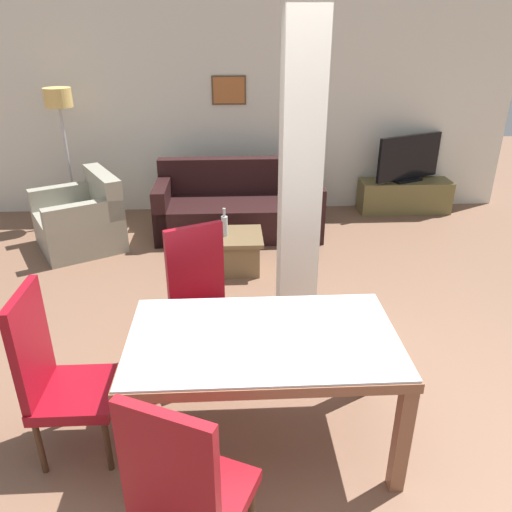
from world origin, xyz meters
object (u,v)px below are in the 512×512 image
object	(u,v)px
tv_stand	(404,196)
sofa	(239,209)
dining_chair_head_left	(57,374)
bottle	(224,225)
armchair	(82,222)
coffee_table	(229,251)
floor_lamp	(60,111)
tv_screen	(409,159)
dining_chair_near_left	(185,490)
dining_table	(263,359)
dining_chair_far_left	(203,298)

from	to	relation	value
tv_stand	sofa	bearing A→B (deg)	-164.82
dining_chair_head_left	bottle	distance (m)	2.59
bottle	armchair	bearing A→B (deg)	156.82
sofa	coffee_table	distance (m)	1.07
dining_chair_head_left	floor_lamp	bearing A→B (deg)	-165.59
tv_screen	coffee_table	bearing A→B (deg)	10.42
dining_chair_near_left	tv_screen	world-z (taller)	dining_chair_near_left
dining_table	tv_stand	world-z (taller)	dining_table
sofa	tv_screen	world-z (taller)	tv_screen
dining_chair_far_left	floor_lamp	bearing A→B (deg)	-84.76
bottle	dining_table	bearing A→B (deg)	-84.40
dining_chair_near_left	sofa	distance (m)	4.34
dining_table	tv_screen	size ratio (longest dim) A/B	1.62
dining_chair_far_left	dining_chair_near_left	distance (m)	1.66
bottle	floor_lamp	world-z (taller)	floor_lamp
floor_lamp	dining_table	bearing A→B (deg)	-60.66
dining_chair_head_left	dining_chair_near_left	distance (m)	1.15
dining_table	floor_lamp	distance (m)	4.53
dining_chair_far_left	tv_stand	bearing A→B (deg)	-153.68
dining_chair_far_left	floor_lamp	world-z (taller)	floor_lamp
armchair	dining_chair_far_left	bearing A→B (deg)	-175.63
dining_chair_head_left	dining_chair_far_left	bearing A→B (deg)	136.00
dining_table	tv_screen	world-z (taller)	tv_screen
dining_chair_far_left	bottle	distance (m)	1.60
dining_chair_head_left	floor_lamp	distance (m)	4.10
dining_table	tv_screen	distance (m)	4.67
tv_screen	armchair	bearing A→B (deg)	-10.98
tv_stand	dining_table	bearing A→B (deg)	-118.44
dining_table	coffee_table	xyz separation A→B (m)	(-0.19, 2.42, -0.41)
dining_chair_head_left	armchair	xyz separation A→B (m)	(-0.71, 3.12, -0.26)
dining_table	dining_chair_far_left	world-z (taller)	dining_chair_far_left
dining_table	coffee_table	size ratio (longest dim) A/B	2.23
tv_stand	floor_lamp	size ratio (longest dim) A/B	0.73
dining_table	dining_chair_far_left	bearing A→B (deg)	115.17
dining_chair_far_left	tv_screen	size ratio (longest dim) A/B	1.14
dining_chair_head_left	tv_stand	xyz separation A→B (m)	(3.41, 4.11, -0.34)
dining_chair_near_left	armchair	distance (m)	4.24
coffee_table	armchair	bearing A→B (deg)	157.62
dining_chair_head_left	tv_stand	distance (m)	5.35
dining_chair_head_left	dining_chair_near_left	size ratio (longest dim) A/B	1.00
sofa	dining_table	bearing A→B (deg)	91.19
dining_chair_head_left	coffee_table	distance (m)	2.64
dining_chair_far_left	bottle	bearing A→B (deg)	-120.59
dining_table	sofa	bearing A→B (deg)	91.19
dining_chair_head_left	dining_table	bearing A→B (deg)	90.00
dining_chair_head_left	tv_stand	size ratio (longest dim) A/B	0.88
dining_chair_head_left	tv_screen	bearing A→B (deg)	140.31
dining_chair_near_left	armchair	world-z (taller)	dining_chair_near_left
coffee_table	tv_stand	world-z (taller)	tv_stand
dining_chair_near_left	tv_screen	distance (m)	5.59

